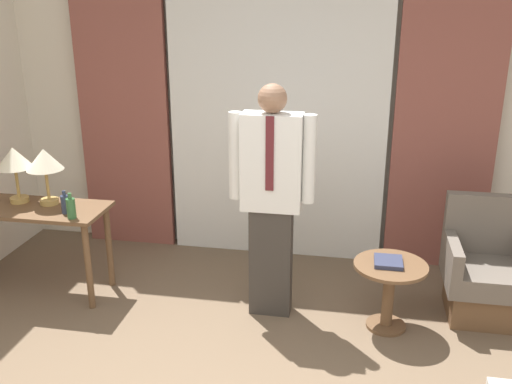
% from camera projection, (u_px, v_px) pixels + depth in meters
% --- Properties ---
extents(wall_back, '(10.00, 0.06, 2.70)m').
position_uv_depth(wall_back, '(279.00, 106.00, 5.03)').
color(wall_back, silver).
rests_on(wall_back, ground_plane).
extents(curtain_sheer_center, '(1.89, 0.06, 2.58)m').
position_uv_depth(curtain_sheer_center, '(277.00, 116.00, 4.93)').
color(curtain_sheer_center, white).
rests_on(curtain_sheer_center, ground_plane).
extents(curtain_drape_left, '(0.84, 0.06, 2.58)m').
position_uv_depth(curtain_drape_left, '(124.00, 110.00, 5.17)').
color(curtain_drape_left, brown).
rests_on(curtain_drape_left, ground_plane).
extents(curtain_drape_right, '(0.84, 0.06, 2.58)m').
position_uv_depth(curtain_drape_right, '(446.00, 122.00, 4.69)').
color(curtain_drape_right, brown).
rests_on(curtain_drape_right, ground_plane).
extents(desk, '(1.21, 0.49, 0.73)m').
position_uv_depth(desk, '(31.00, 220.00, 4.46)').
color(desk, brown).
rests_on(desk, ground_plane).
extents(table_lamp_left, '(0.28, 0.28, 0.44)m').
position_uv_depth(table_lamp_left, '(14.00, 161.00, 4.41)').
color(table_lamp_left, tan).
rests_on(table_lamp_left, desk).
extents(table_lamp_right, '(0.28, 0.28, 0.44)m').
position_uv_depth(table_lamp_right, '(45.00, 162.00, 4.37)').
color(table_lamp_right, tan).
rests_on(table_lamp_right, desk).
extents(bottle_near_edge, '(0.07, 0.07, 0.19)m').
position_uv_depth(bottle_near_edge, '(71.00, 208.00, 4.17)').
color(bottle_near_edge, '#336638').
rests_on(bottle_near_edge, desk).
extents(bottle_by_lamp, '(0.06, 0.06, 0.18)m').
position_uv_depth(bottle_by_lamp, '(65.00, 204.00, 4.27)').
color(bottle_by_lamp, '#2D3851').
rests_on(bottle_by_lamp, desk).
extents(person, '(0.61, 0.21, 1.72)m').
position_uv_depth(person, '(272.00, 194.00, 4.04)').
color(person, '#38332D').
rests_on(person, ground_plane).
extents(armchair, '(0.60, 0.59, 0.88)m').
position_uv_depth(armchair, '(485.00, 274.00, 4.22)').
color(armchair, brown).
rests_on(armchair, ground_plane).
extents(side_table, '(0.52, 0.52, 0.50)m').
position_uv_depth(side_table, '(389.00, 284.00, 4.03)').
color(side_table, brown).
rests_on(side_table, ground_plane).
extents(book, '(0.19, 0.21, 0.03)m').
position_uv_depth(book, '(388.00, 262.00, 3.98)').
color(book, '#2D334C').
rests_on(book, side_table).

